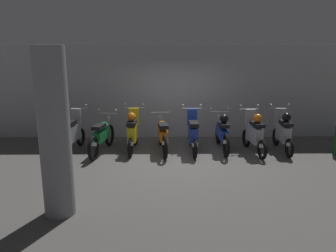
{
  "coord_description": "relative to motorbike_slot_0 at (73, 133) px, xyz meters",
  "views": [
    {
      "loc": [
        -0.39,
        -8.52,
        2.99
      ],
      "look_at": [
        -0.28,
        0.7,
        0.75
      ],
      "focal_mm": 36.42,
      "sensor_mm": 36.0,
      "label": 1
    }
  ],
  "objects": [
    {
      "name": "motorbike_slot_1",
      "position": [
        0.85,
        -0.13,
        -0.04
      ],
      "size": [
        0.6,
        1.94,
        1.15
      ],
      "color": "black",
      "rests_on": "ground"
    },
    {
      "name": "motorbike_slot_7",
      "position": [
        5.94,
        -0.07,
        0.04
      ],
      "size": [
        0.59,
        1.68,
        1.29
      ],
      "color": "black",
      "rests_on": "ground"
    },
    {
      "name": "motorbike_slot_5",
      "position": [
        4.24,
        0.05,
        0.0
      ],
      "size": [
        0.59,
        1.95,
        1.15
      ],
      "color": "black",
      "rests_on": "ground"
    },
    {
      "name": "back_wall",
      "position": [
        2.97,
        1.6,
        0.96
      ],
      "size": [
        16.0,
        0.3,
        2.97
      ],
      "primitive_type": "cube",
      "color": "#ADADB2",
      "rests_on": "ground"
    },
    {
      "name": "motorbike_slot_6",
      "position": [
        5.09,
        -0.19,
        0.04
      ],
      "size": [
        0.59,
        1.68,
        1.29
      ],
      "color": "black",
      "rests_on": "ground"
    },
    {
      "name": "motorbike_slot_3",
      "position": [
        2.54,
        -0.04,
        -0.04
      ],
      "size": [
        0.56,
        1.95,
        1.03
      ],
      "color": "black",
      "rests_on": "ground"
    },
    {
      "name": "ground_plane",
      "position": [
        2.97,
        -0.8,
        -0.53
      ],
      "size": [
        80.0,
        80.0,
        0.0
      ],
      "primitive_type": "plane",
      "color": "#565451"
    },
    {
      "name": "motorbike_slot_4",
      "position": [
        3.39,
        -0.09,
        0.0
      ],
      "size": [
        0.59,
        1.68,
        1.29
      ],
      "color": "black",
      "rests_on": "ground"
    },
    {
      "name": "motorbike_slot_0",
      "position": [
        0.0,
        0.0,
        0.0
      ],
      "size": [
        0.58,
        1.67,
        1.29
      ],
      "color": "black",
      "rests_on": "ground"
    },
    {
      "name": "motorbike_slot_2",
      "position": [
        1.69,
        0.03,
        0.04
      ],
      "size": [
        0.59,
        1.68,
        1.29
      ],
      "color": "black",
      "rests_on": "ground"
    },
    {
      "name": "support_pillar",
      "position": [
        0.7,
        -3.67,
        0.96
      ],
      "size": [
        0.54,
        0.54,
        2.97
      ],
      "primitive_type": "cylinder",
      "color": "gray",
      "rests_on": "ground"
    }
  ]
}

